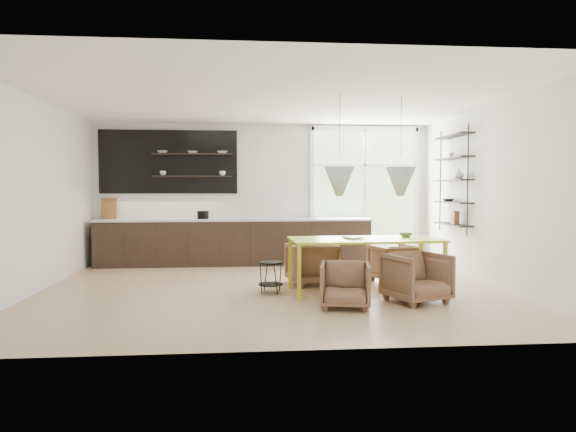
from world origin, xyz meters
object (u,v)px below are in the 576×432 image
object	(u,v)px
armchair_back_left	(312,264)
wire_stool	(271,273)
armchair_front_right	(417,277)
armchair_back_right	(394,263)
armchair_front_left	(345,285)
dining_table	(365,242)

from	to	relation	value
armchair_back_left	wire_stool	bearing A→B (deg)	30.13
armchair_back_left	armchair_front_right	size ratio (longest dim) A/B	0.99
armchair_back_right	armchair_front_right	bearing A→B (deg)	69.98
armchair_front_left	armchair_front_right	size ratio (longest dim) A/B	0.87
wire_stool	dining_table	bearing A→B (deg)	-3.36
dining_table	armchair_front_right	bearing A→B (deg)	-55.32
dining_table	armchair_front_right	size ratio (longest dim) A/B	3.02
dining_table	armchair_back_left	distance (m)	1.09
armchair_back_right	dining_table	bearing A→B (deg)	34.86
armchair_back_right	armchair_front_right	size ratio (longest dim) A/B	0.92
armchair_back_left	armchair_back_right	bearing A→B (deg)	171.27
dining_table	wire_stool	size ratio (longest dim) A/B	4.85
armchair_front_left	armchair_front_right	distance (m)	1.06
armchair_back_left	armchair_front_left	bearing A→B (deg)	84.97
dining_table	armchair_back_left	xyz separation A→B (m)	(-0.70, 0.72, -0.42)
armchair_front_left	wire_stool	xyz separation A→B (m)	(-0.91, 1.03, 0.00)
armchair_back_left	armchair_front_right	xyz separation A→B (m)	(1.24, -1.45, 0.00)
wire_stool	armchair_back_right	bearing A→B (deg)	19.15
wire_stool	armchair_front_right	bearing A→B (deg)	-22.55
armchair_back_left	wire_stool	distance (m)	0.95
armchair_front_right	armchair_back_right	bearing A→B (deg)	64.48
dining_table	armchair_back_right	world-z (taller)	dining_table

